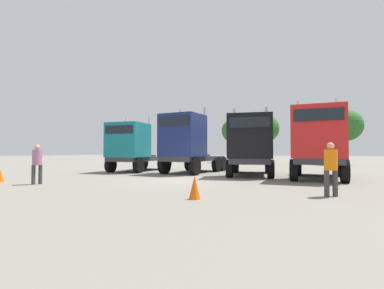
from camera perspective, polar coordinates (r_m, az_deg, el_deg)
ground at (r=14.55m, az=-2.75°, el=-7.10°), size 200.00×200.00×0.00m
semi_truck_teal at (r=21.12m, az=-11.65°, el=-0.46°), size 3.58×6.39×4.03m
semi_truck_navy at (r=18.91m, az=-0.99°, el=0.23°), size 2.73×5.92×4.43m
semi_truck_black at (r=17.07m, az=11.52°, el=-0.19°), size 4.09×6.49×4.11m
semi_truck_red at (r=15.98m, az=23.76°, el=0.37°), size 3.20×6.38×4.23m
visitor_in_hivis at (r=10.19m, az=25.88°, el=-3.71°), size 0.56×0.56×1.73m
visitor_with_camera at (r=14.35m, az=-28.45°, el=-2.95°), size 0.50×0.50×1.75m
traffic_cone_near at (r=16.36m, az=-33.85°, el=-5.18°), size 0.36×0.36×0.60m
traffic_cone_mid at (r=8.74m, az=0.54°, el=-8.50°), size 0.36×0.36×0.72m
oak_far_left at (r=38.95m, az=8.29°, el=2.70°), size 3.24×3.24×5.90m
oak_far_centre at (r=35.47m, az=14.36°, el=3.12°), size 3.32×3.32×5.92m
oak_far_right at (r=35.45m, az=28.39°, el=3.32°), size 3.38×3.38×6.00m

